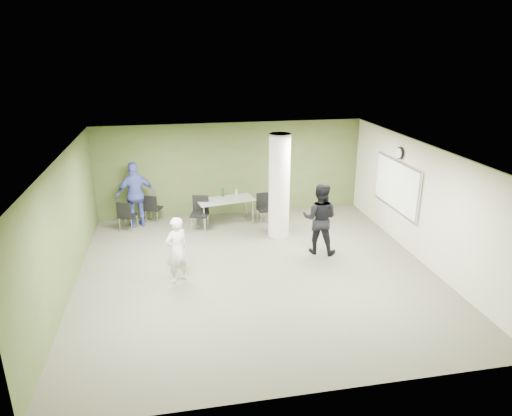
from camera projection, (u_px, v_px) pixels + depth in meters
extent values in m
plane|color=#5B5A48|center=(256.00, 271.00, 10.50)|extent=(8.00, 8.00, 0.00)
plane|color=white|center=(256.00, 152.00, 9.56)|extent=(8.00, 8.00, 0.00)
cube|color=#475226|center=(231.00, 169.00, 13.74)|extent=(8.00, 2.80, 0.02)
cube|color=#475226|center=(65.00, 227.00, 9.33)|extent=(0.02, 8.00, 2.80)
cube|color=beige|center=(423.00, 204.00, 10.74)|extent=(0.02, 8.00, 2.80)
cylinder|color=silver|center=(279.00, 186.00, 12.06)|extent=(0.56, 0.56, 2.80)
cube|color=silver|center=(396.00, 185.00, 11.80)|extent=(0.04, 2.30, 1.30)
cube|color=white|center=(396.00, 185.00, 11.80)|extent=(0.02, 2.20, 1.20)
cylinder|color=black|center=(400.00, 153.00, 11.52)|extent=(0.05, 0.32, 0.32)
cylinder|color=white|center=(399.00, 153.00, 11.51)|extent=(0.02, 0.26, 0.26)
cube|color=gray|center=(226.00, 200.00, 13.05)|extent=(1.73, 1.01, 0.04)
cylinder|color=silver|center=(204.00, 219.00, 12.68)|extent=(0.04, 0.04, 0.73)
cylinder|color=silver|center=(253.00, 212.00, 13.19)|extent=(0.04, 0.04, 0.73)
cylinder|color=silver|center=(199.00, 212.00, 13.17)|extent=(0.04, 0.04, 0.73)
cylinder|color=silver|center=(246.00, 206.00, 13.69)|extent=(0.04, 0.04, 0.73)
cylinder|color=#1C4115|center=(223.00, 192.00, 13.23)|extent=(0.07, 0.07, 0.25)
cylinder|color=#B2B2B7|center=(236.00, 193.00, 13.31)|extent=(0.06, 0.06, 0.18)
cylinder|color=#4C4C4C|center=(201.00, 220.00, 13.26)|extent=(0.24, 0.24, 0.28)
cube|color=black|center=(128.00, 216.00, 12.74)|extent=(0.57, 0.57, 0.05)
cube|color=black|center=(124.00, 210.00, 12.48)|extent=(0.40, 0.19, 0.43)
cylinder|color=silver|center=(137.00, 221.00, 12.95)|extent=(0.02, 0.02, 0.41)
cylinder|color=silver|center=(126.00, 220.00, 13.02)|extent=(0.02, 0.02, 0.41)
cylinder|color=silver|center=(132.00, 226.00, 12.62)|extent=(0.02, 0.02, 0.41)
cylinder|color=silver|center=(120.00, 225.00, 12.69)|extent=(0.02, 0.02, 0.41)
cube|color=black|center=(154.00, 208.00, 13.33)|extent=(0.57, 0.57, 0.05)
cube|color=black|center=(150.00, 203.00, 13.07)|extent=(0.39, 0.20, 0.42)
cylinder|color=silver|center=(162.00, 214.00, 13.53)|extent=(0.02, 0.02, 0.40)
cylinder|color=silver|center=(151.00, 213.00, 13.60)|extent=(0.02, 0.02, 0.40)
cylinder|color=silver|center=(157.00, 218.00, 13.20)|extent=(0.02, 0.02, 0.40)
cylinder|color=silver|center=(146.00, 217.00, 13.27)|extent=(0.02, 0.02, 0.40)
cube|color=black|center=(199.00, 215.00, 12.72)|extent=(0.58, 0.58, 0.05)
cube|color=black|center=(201.00, 203.00, 12.84)|extent=(0.45, 0.16, 0.46)
cylinder|color=silver|center=(192.00, 225.00, 12.63)|extent=(0.02, 0.02, 0.44)
cylinder|color=silver|center=(205.00, 225.00, 12.61)|extent=(0.02, 0.02, 0.44)
cylinder|color=silver|center=(194.00, 220.00, 13.00)|extent=(0.02, 0.02, 0.44)
cylinder|color=silver|center=(208.00, 220.00, 12.97)|extent=(0.02, 0.02, 0.44)
cube|color=black|center=(265.00, 209.00, 13.25)|extent=(0.47, 0.47, 0.05)
cube|color=black|center=(263.00, 199.00, 13.35)|extent=(0.42, 0.08, 0.42)
cylinder|color=silver|center=(261.00, 219.00, 13.11)|extent=(0.02, 0.02, 0.41)
cylinder|color=silver|center=(273.00, 218.00, 13.21)|extent=(0.02, 0.02, 0.41)
cylinder|color=silver|center=(258.00, 215.00, 13.44)|extent=(0.02, 0.02, 0.41)
cylinder|color=silver|center=(269.00, 214.00, 13.53)|extent=(0.02, 0.02, 0.41)
imported|color=silver|center=(177.00, 250.00, 9.83)|extent=(0.65, 0.59, 1.50)
imported|color=black|center=(320.00, 219.00, 11.21)|extent=(1.08, 0.99, 1.79)
imported|color=#444EAA|center=(136.00, 195.00, 12.84)|extent=(1.18, 0.70, 1.89)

